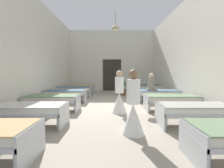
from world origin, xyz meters
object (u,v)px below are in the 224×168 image
at_px(bed_right_row_3, 158,93).
at_px(bed_left_row_2, 53,99).
at_px(bed_left_row_4, 74,89).
at_px(bed_left_row_5, 80,87).
at_px(bed_right_row_5, 144,87).
at_px(bed_right_row_1, 195,109).
at_px(bed_right_row_2, 171,99).
at_px(bed_left_row_3, 66,93).
at_px(bed_right_row_4, 150,89).
at_px(patient_seated_primary, 151,84).
at_px(nurse_near_aisle, 119,98).
at_px(nurse_mid_aisle, 133,111).
at_px(bed_left_row_1, 29,109).
at_px(potted_plant, 123,83).

bearing_deg(bed_right_row_3, bed_left_row_2, -159.56).
relative_size(bed_left_row_4, bed_left_row_5, 1.00).
bearing_deg(bed_right_row_5, bed_right_row_1, -90.00).
xyz_separation_m(bed_right_row_2, bed_left_row_3, (-4.36, 1.63, 0.00)).
bearing_deg(bed_right_row_4, patient_seated_primary, -101.69).
distance_m(bed_right_row_1, bed_right_row_2, 1.63).
bearing_deg(bed_left_row_4, bed_right_row_4, 0.00).
bearing_deg(bed_right_row_1, bed_left_row_3, 143.31).
xyz_separation_m(bed_right_row_2, patient_seated_primary, (-0.35, 1.56, 0.43)).
bearing_deg(nurse_near_aisle, nurse_mid_aisle, -53.82).
bearing_deg(bed_right_row_4, bed_left_row_5, 159.56).
xyz_separation_m(bed_left_row_3, bed_right_row_5, (4.36, 3.25, 0.00)).
bearing_deg(patient_seated_primary, bed_left_row_1, -141.57).
height_order(bed_left_row_1, bed_left_row_2, same).
bearing_deg(bed_left_row_4, nurse_near_aisle, -55.70).
height_order(bed_right_row_1, nurse_near_aisle, nurse_near_aisle).
relative_size(bed_right_row_1, potted_plant, 1.50).
bearing_deg(patient_seated_primary, bed_left_row_3, 179.04).
distance_m(bed_right_row_3, nurse_mid_aisle, 4.15).
relative_size(bed_right_row_1, nurse_near_aisle, 1.28).
bearing_deg(bed_left_row_4, bed_right_row_2, -36.69).
relative_size(bed_left_row_1, bed_right_row_2, 1.00).
bearing_deg(bed_left_row_1, potted_plant, 62.51).
height_order(bed_left_row_1, nurse_near_aisle, nurse_near_aisle).
relative_size(bed_right_row_1, patient_seated_primary, 2.38).
bearing_deg(potted_plant, bed_left_row_3, -142.33).
height_order(bed_right_row_2, bed_left_row_4, same).
bearing_deg(bed_left_row_2, bed_right_row_3, 20.44).
xyz_separation_m(bed_left_row_4, bed_right_row_5, (4.36, 1.63, 0.00)).
bearing_deg(bed_right_row_5, nurse_near_aisle, -110.37).
height_order(bed_left_row_3, bed_right_row_3, same).
bearing_deg(bed_left_row_3, patient_seated_primary, -0.96).
xyz_separation_m(bed_left_row_1, bed_left_row_2, (0.00, 1.63, 0.00)).
xyz_separation_m(bed_right_row_5, patient_seated_primary, (-0.35, -3.32, 0.43)).
xyz_separation_m(bed_left_row_3, bed_right_row_3, (4.36, 0.00, 0.00)).
relative_size(bed_left_row_1, bed_right_row_3, 1.00).
height_order(bed_right_row_1, bed_right_row_4, same).
height_order(nurse_near_aisle, nurse_mid_aisle, same).
distance_m(bed_left_row_3, potted_plant, 3.58).
bearing_deg(potted_plant, bed_right_row_3, -54.88).
distance_m(bed_left_row_2, bed_left_row_3, 1.63).
xyz_separation_m(bed_right_row_3, bed_right_row_5, (0.00, 3.25, 0.00)).
distance_m(bed_right_row_2, patient_seated_primary, 1.65).
relative_size(bed_right_row_4, potted_plant, 1.50).
xyz_separation_m(bed_left_row_1, bed_right_row_3, (4.36, 3.25, 0.00)).
bearing_deg(bed_left_row_1, bed_left_row_2, 90.00).
relative_size(bed_left_row_3, nurse_mid_aisle, 1.28).
bearing_deg(potted_plant, bed_left_row_4, -168.85).
distance_m(bed_left_row_4, bed_right_row_4, 4.36).
distance_m(bed_right_row_1, bed_right_row_3, 3.25).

